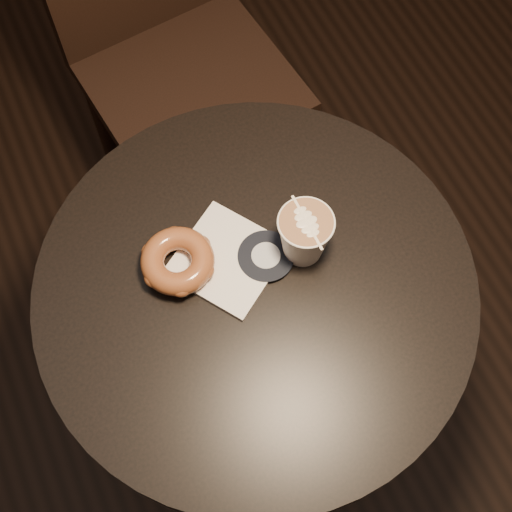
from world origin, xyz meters
name	(u,v)px	position (x,y,z in m)	size (l,w,h in m)	color
cafe_table	(255,327)	(0.00, 0.00, 0.55)	(0.70, 0.70, 0.75)	black
chair	(163,17)	(0.11, 0.71, 0.60)	(0.47, 0.47, 1.08)	black
pastry_bag	(227,259)	(-0.02, 0.06, 0.75)	(0.15, 0.15, 0.01)	white
doughnut	(178,261)	(-0.10, 0.08, 0.78)	(0.12, 0.12, 0.04)	brown
latte_cup	(304,236)	(0.09, 0.02, 0.80)	(0.09, 0.09, 0.10)	white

